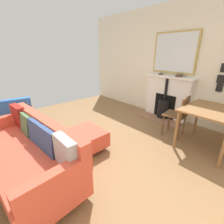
{
  "coord_description": "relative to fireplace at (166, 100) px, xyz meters",
  "views": [
    {
      "loc": [
        1.03,
        2.39,
        1.66
      ],
      "look_at": [
        -0.82,
        0.31,
        0.6
      ],
      "focal_mm": 25.56,
      "sensor_mm": 36.0,
      "label": 1
    }
  ],
  "objects": [
    {
      "name": "ground_plane",
      "position": [
        2.66,
        -0.36,
        -0.49
      ],
      "size": [
        5.7,
        5.27,
        0.01
      ],
      "primitive_type": "cube",
      "color": "olive"
    },
    {
      "name": "wall_left",
      "position": [
        -0.19,
        -0.36,
        0.88
      ],
      "size": [
        0.12,
        5.27,
        2.73
      ],
      "primitive_type": "cube",
      "color": "silver",
      "rests_on": "ground"
    },
    {
      "name": "fireplace",
      "position": [
        0.0,
        0.0,
        0.0
      ],
      "size": [
        0.6,
        1.25,
        1.1
      ],
      "color": "#93664C",
      "rests_on": "ground"
    },
    {
      "name": "mirror_over_mantel",
      "position": [
        -0.1,
        0.0,
        1.15
      ],
      "size": [
        0.04,
        1.09,
        0.94
      ],
      "color": "tan"
    },
    {
      "name": "mantel_bowl_near",
      "position": [
        -0.01,
        -0.25,
        0.64
      ],
      "size": [
        0.11,
        0.11,
        0.04
      ],
      "color": "#47382D",
      "rests_on": "fireplace"
    },
    {
      "name": "mantel_bowl_far",
      "position": [
        -0.01,
        0.23,
        0.65
      ],
      "size": [
        0.16,
        0.16,
        0.06
      ],
      "color": "#47382D",
      "rests_on": "fireplace"
    },
    {
      "name": "sofa",
      "position": [
        3.32,
        -0.13,
        -0.12
      ],
      "size": [
        0.95,
        2.03,
        0.81
      ],
      "color": "#B2B2B7",
      "rests_on": "ground"
    },
    {
      "name": "ottoman",
      "position": [
        2.39,
        -0.13,
        -0.26
      ],
      "size": [
        0.59,
        0.66,
        0.36
      ],
      "color": "#B2B2B7",
      "rests_on": "ground"
    },
    {
      "name": "armchair_accent",
      "position": [
        3.11,
        -1.7,
        -0.02
      ],
      "size": [
        0.76,
        0.69,
        0.79
      ],
      "color": "brown",
      "rests_on": "ground"
    },
    {
      "name": "dining_table",
      "position": [
        0.74,
        1.27,
        0.16
      ],
      "size": [
        0.97,
        0.82,
        0.75
      ],
      "color": "olive",
      "rests_on": "ground"
    },
    {
      "name": "dining_chair_near_fireplace",
      "position": [
        0.73,
        0.71,
        0.03
      ],
      "size": [
        0.45,
        0.45,
        0.85
      ],
      "color": "brown",
      "rests_on": "ground"
    }
  ]
}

